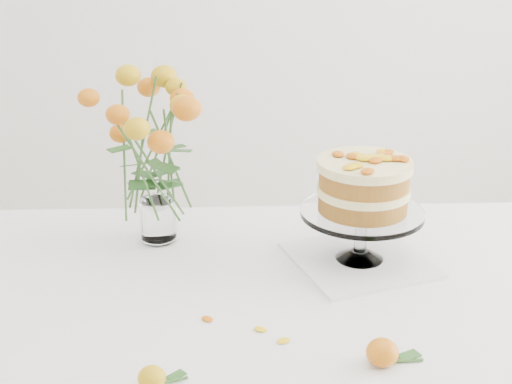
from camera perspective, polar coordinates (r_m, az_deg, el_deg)
table at (r=1.52m, az=0.88°, el=-10.74°), size 1.43×0.93×0.76m
napkin at (r=1.61m, az=8.25°, el=-5.41°), size 0.35×0.35×0.01m
cake_stand at (r=1.54m, az=8.58°, el=0.09°), size 0.27×0.27×0.24m
rose_vase at (r=1.62m, az=-8.19°, el=4.01°), size 0.33×0.33×0.42m
loose_rose_near at (r=1.21m, az=-8.32°, el=-14.50°), size 0.08×0.05×0.04m
loose_rose_far at (r=1.27m, az=10.09°, el=-12.53°), size 0.10×0.06×0.05m
stray_petal_a at (r=1.39m, az=-3.91°, el=-10.11°), size 0.03×0.02×0.00m
stray_petal_b at (r=1.35m, az=0.36°, el=-10.93°), size 0.03×0.02×0.00m
stray_petal_c at (r=1.32m, az=2.21°, el=-11.82°), size 0.03×0.02×0.00m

